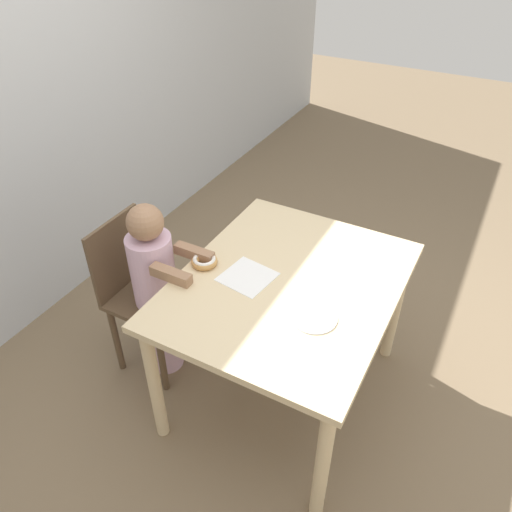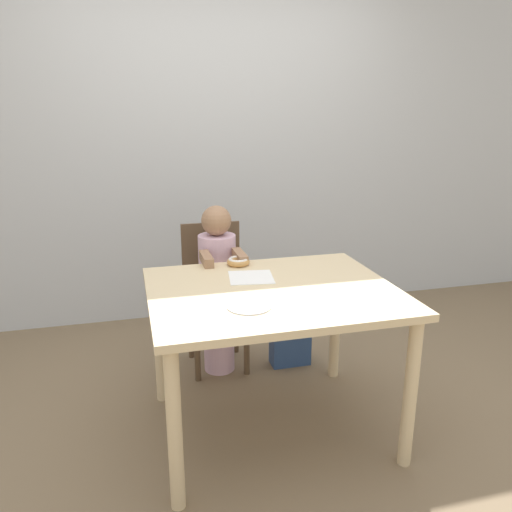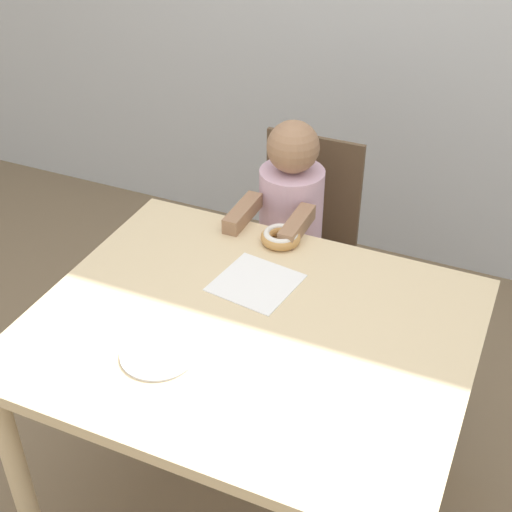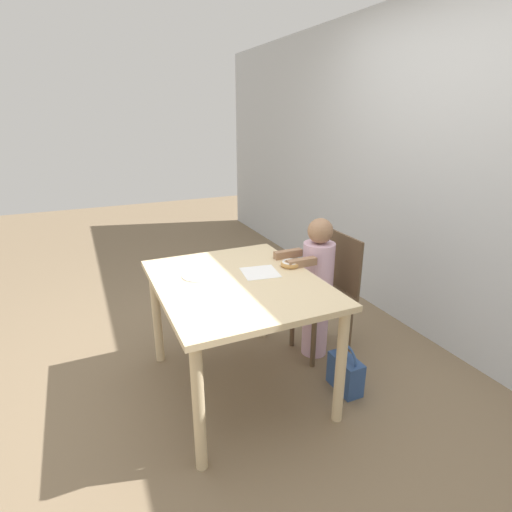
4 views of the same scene
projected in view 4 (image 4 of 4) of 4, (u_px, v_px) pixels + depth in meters
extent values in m
plane|color=#7A664C|center=(239.00, 386.00, 2.61)|extent=(12.00, 12.00, 0.00)
cube|color=silver|center=(448.00, 178.00, 2.81)|extent=(8.00, 0.05, 2.50)
cube|color=beige|center=(237.00, 283.00, 2.36)|extent=(1.14, 0.93, 0.03)
cylinder|color=beige|center=(157.00, 315.00, 2.77)|extent=(0.06, 0.06, 0.71)
cylinder|color=beige|center=(199.00, 409.00, 1.90)|extent=(0.06, 0.06, 0.71)
cylinder|color=beige|center=(263.00, 295.00, 3.09)|extent=(0.06, 0.06, 0.71)
cylinder|color=beige|center=(341.00, 367.00, 2.21)|extent=(0.06, 0.06, 0.71)
cube|color=brown|center=(322.00, 295.00, 2.85)|extent=(0.36, 0.37, 0.03)
cube|color=brown|center=(345.00, 263.00, 2.84)|extent=(0.36, 0.02, 0.41)
cylinder|color=brown|center=(293.00, 319.00, 3.00)|extent=(0.04, 0.04, 0.45)
cylinder|color=brown|center=(314.00, 338.00, 2.74)|extent=(0.04, 0.04, 0.45)
cylinder|color=brown|center=(326.00, 311.00, 3.11)|extent=(0.04, 0.04, 0.45)
cylinder|color=brown|center=(350.00, 329.00, 2.86)|extent=(0.04, 0.04, 0.45)
cylinder|color=silver|center=(315.00, 324.00, 2.91)|extent=(0.18, 0.18, 0.47)
cylinder|color=silver|center=(318.00, 269.00, 2.76)|extent=(0.22, 0.22, 0.38)
sphere|color=#997051|center=(320.00, 231.00, 2.67)|extent=(0.17, 0.17, 0.17)
cube|color=#997051|center=(288.00, 254.00, 2.73)|extent=(0.05, 0.20, 0.05)
cube|color=#997051|center=(302.00, 263.00, 2.57)|extent=(0.05, 0.20, 0.05)
torus|color=tan|center=(290.00, 264.00, 2.57)|extent=(0.12, 0.12, 0.03)
torus|color=white|center=(290.00, 262.00, 2.56)|extent=(0.11, 0.11, 0.02)
cube|color=white|center=(260.00, 272.00, 2.48)|extent=(0.24, 0.24, 0.00)
cube|color=#2D4C84|center=(345.00, 374.00, 2.55)|extent=(0.24, 0.12, 0.23)
torus|color=#2D4C84|center=(347.00, 359.00, 2.51)|extent=(0.20, 0.02, 0.20)
cylinder|color=white|center=(198.00, 276.00, 2.42)|extent=(0.19, 0.19, 0.01)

